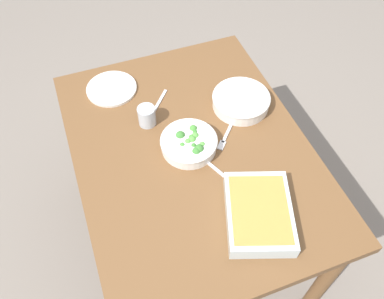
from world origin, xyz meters
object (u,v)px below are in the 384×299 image
stew_bowl (241,100)px  fork_on_table (226,136)px  baking_dish (259,213)px  drink_cup (147,117)px  side_plate (112,89)px  spoon_spare (156,108)px  spoon_by_broccoli (212,166)px  spoon_by_stew (232,109)px  broccoli_bowl (189,143)px

stew_bowl → fork_on_table: (-0.13, 0.12, -0.03)m
stew_bowl → baking_dish: 0.53m
drink_cup → side_plate: drink_cup is taller
drink_cup → spoon_spare: 0.09m
drink_cup → spoon_by_broccoli: size_ratio=0.51×
side_plate → spoon_by_stew: side_plate is taller
drink_cup → spoon_spare: (0.07, -0.06, -0.03)m
broccoli_bowl → fork_on_table: (0.00, -0.16, -0.03)m
stew_bowl → baking_dish: (-0.51, 0.16, 0.00)m
fork_on_table → spoon_by_stew: bearing=-33.6°
fork_on_table → drink_cup: bearing=57.0°
broccoli_bowl → drink_cup: 0.22m
baking_dish → fork_on_table: bearing=-6.1°
side_plate → spoon_spare: side_plate is taller
broccoli_bowl → spoon_by_broccoli: bearing=-156.6°
drink_cup → spoon_by_stew: drink_cup is taller
stew_bowl → spoon_by_stew: size_ratio=1.40×
broccoli_bowl → spoon_by_stew: 0.27m
broccoli_bowl → drink_cup: drink_cup is taller
stew_bowl → spoon_by_broccoli: (-0.25, 0.23, -0.03)m
spoon_by_broccoli → spoon_spare: same height
broccoli_bowl → fork_on_table: bearing=-88.9°
stew_bowl → spoon_by_broccoli: size_ratio=1.46×
broccoli_bowl → drink_cup: size_ratio=2.63×
broccoli_bowl → spoon_by_broccoli: 0.13m
broccoli_bowl → spoon_by_stew: broccoli_bowl is taller
side_plate → fork_on_table: bearing=-138.8°
fork_on_table → broccoli_bowl: bearing=91.1°
baking_dish → drink_cup: size_ratio=4.19×
stew_bowl → side_plate: (0.29, 0.49, -0.03)m
spoon_by_stew → spoon_spare: size_ratio=1.19×
baking_dish → spoon_by_stew: (0.50, -0.12, -0.03)m
side_plate → spoon_by_stew: bearing=-123.3°
side_plate → fork_on_table: side_plate is taller
baking_dish → side_plate: 0.86m
spoon_by_stew → fork_on_table: spoon_by_stew is taller
side_plate → spoon_by_stew: (-0.30, -0.45, -0.00)m
fork_on_table → spoon_by_broccoli: bearing=137.7°
drink_cup → spoon_by_stew: 0.36m
spoon_by_stew → fork_on_table: (-0.12, 0.08, -0.00)m
stew_bowl → spoon_by_broccoli: 0.34m
drink_cup → fork_on_table: size_ratio=0.60×
stew_bowl → drink_cup: 0.40m
baking_dish → spoon_spare: baking_dish is taller
stew_bowl → side_plate: size_ratio=1.11×
baking_dish → spoon_by_broccoli: 0.26m
broccoli_bowl → spoon_by_stew: bearing=-62.2°
drink_cup → broccoli_bowl: bearing=-147.2°
spoon_by_stew → spoon_by_broccoli: (-0.24, 0.19, 0.00)m
drink_cup → spoon_by_stew: size_ratio=0.49×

